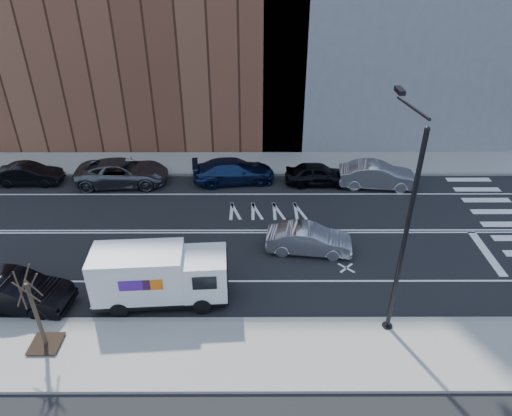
{
  "coord_description": "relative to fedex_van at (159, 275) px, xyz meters",
  "views": [
    {
      "loc": [
        1.42,
        -21.33,
        14.33
      ],
      "look_at": [
        1.48,
        0.24,
        1.4
      ],
      "focal_mm": 32.0,
      "sensor_mm": 36.0,
      "label": 1
    }
  ],
  "objects": [
    {
      "name": "ground",
      "position": [
        2.82,
        5.6,
        -1.43
      ],
      "size": [
        120.0,
        120.0,
        0.0
      ],
      "primitive_type": "plane",
      "color": "black",
      "rests_on": "ground"
    },
    {
      "name": "sidewalk_near",
      "position": [
        2.82,
        -3.2,
        -1.35
      ],
      "size": [
        44.0,
        3.6,
        0.15
      ],
      "primitive_type": "cube",
      "color": "gray",
      "rests_on": "ground"
    },
    {
      "name": "sidewalk_far",
      "position": [
        2.82,
        14.4,
        -1.35
      ],
      "size": [
        44.0,
        3.6,
        0.15
      ],
      "primitive_type": "cube",
      "color": "gray",
      "rests_on": "ground"
    },
    {
      "name": "curb_near",
      "position": [
        2.82,
        -1.4,
        -1.34
      ],
      "size": [
        44.0,
        0.25,
        0.17
      ],
      "primitive_type": "cube",
      "color": "gray",
      "rests_on": "ground"
    },
    {
      "name": "curb_far",
      "position": [
        2.82,
        12.6,
        -1.34
      ],
      "size": [
        44.0,
        0.25,
        0.17
      ],
      "primitive_type": "cube",
      "color": "gray",
      "rests_on": "ground"
    },
    {
      "name": "road_markings",
      "position": [
        2.82,
        5.6,
        -1.43
      ],
      "size": [
        40.0,
        8.6,
        0.01
      ],
      "primitive_type": null,
      "color": "white",
      "rests_on": "ground"
    },
    {
      "name": "streetlight",
      "position": [
        9.82,
        -1.31,
        3.65
      ],
      "size": [
        0.44,
        4.02,
        9.34
      ],
      "color": "black",
      "rests_on": "ground"
    },
    {
      "name": "street_tree",
      "position": [
        -4.18,
        -2.8,
        0.02
      ],
      "size": [
        1.2,
        1.2,
        3.75
      ],
      "color": "black",
      "rests_on": "ground"
    },
    {
      "name": "fedex_van",
      "position": [
        0.0,
        0.0,
        0.0
      ],
      "size": [
        6.08,
        2.42,
        2.72
      ],
      "rotation": [
        0.0,
        0.0,
        0.06
      ],
      "color": "black",
      "rests_on": "ground"
    },
    {
      "name": "far_parked_b",
      "position": [
        -10.78,
        11.43,
        -0.73
      ],
      "size": [
        4.24,
        1.52,
        1.39
      ],
      "primitive_type": "imported",
      "rotation": [
        0.0,
        0.0,
        1.58
      ],
      "color": "black",
      "rests_on": "ground"
    },
    {
      "name": "far_parked_c",
      "position": [
        -4.56,
        11.41,
        -0.6
      ],
      "size": [
        6.1,
        3.04,
        1.66
      ],
      "primitive_type": "imported",
      "rotation": [
        0.0,
        0.0,
        1.62
      ],
      "color": "#515259",
      "rests_on": "ground"
    },
    {
      "name": "far_parked_d",
      "position": [
        2.82,
        11.68,
        -0.64
      ],
      "size": [
        5.68,
        2.9,
        1.58
      ],
      "primitive_type": "imported",
      "rotation": [
        0.0,
        0.0,
        1.7
      ],
      "color": "#16264E",
      "rests_on": "ground"
    },
    {
      "name": "far_parked_e",
      "position": [
        8.42,
        11.31,
        -0.69
      ],
      "size": [
        4.34,
        1.79,
        1.47
      ],
      "primitive_type": "imported",
      "rotation": [
        0.0,
        0.0,
        1.56
      ],
      "color": "black",
      "rests_on": "ground"
    },
    {
      "name": "far_parked_f",
      "position": [
        12.26,
        10.95,
        -0.6
      ],
      "size": [
        5.15,
        2.21,
        1.65
      ],
      "primitive_type": "imported",
      "rotation": [
        0.0,
        0.0,
        1.48
      ],
      "color": "#A2A1A6",
      "rests_on": "ground"
    },
    {
      "name": "driving_sedan",
      "position": [
        7.05,
        3.75,
        -0.7
      ],
      "size": [
        4.59,
        2.08,
        1.46
      ],
      "primitive_type": "imported",
      "rotation": [
        0.0,
        0.0,
        1.45
      ],
      "color": "#A7A7AC",
      "rests_on": "ground"
    },
    {
      "name": "near_parked_rear_a",
      "position": [
        -6.41,
        -0.36,
        -0.6
      ],
      "size": [
        5.21,
        2.37,
        1.66
      ],
      "primitive_type": "imported",
      "rotation": [
        0.0,
        0.0,
        1.45
      ],
      "color": "black",
      "rests_on": "ground"
    }
  ]
}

